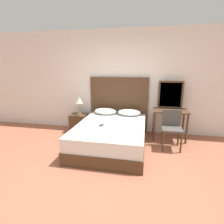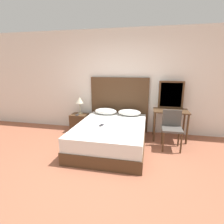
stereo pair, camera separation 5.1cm
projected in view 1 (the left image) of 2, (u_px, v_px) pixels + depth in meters
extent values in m
plane|color=#9E5B42|center=(99.00, 175.00, 2.92)|extent=(16.00, 16.00, 0.00)
cube|color=white|center=(120.00, 82.00, 4.71)|extent=(10.00, 0.06, 2.70)
cube|color=#4C331E|center=(111.00, 141.00, 3.96)|extent=(1.50, 2.03, 0.25)
cube|color=white|center=(111.00, 130.00, 3.90)|extent=(1.47, 1.99, 0.27)
cube|color=#4C331E|center=(119.00, 105.00, 4.79)|extent=(1.57, 0.05, 1.48)
ellipsoid|color=white|center=(105.00, 111.00, 4.65)|extent=(0.59, 0.36, 0.16)
ellipsoid|color=white|center=(129.00, 112.00, 4.53)|extent=(0.59, 0.36, 0.16)
cube|color=#232328|center=(101.00, 125.00, 3.76)|extent=(0.10, 0.16, 0.01)
cube|color=#4C331E|center=(79.00, 123.00, 4.84)|extent=(0.44, 0.38, 0.49)
cylinder|color=tan|center=(80.00, 113.00, 4.85)|extent=(0.13, 0.13, 0.02)
cylinder|color=tan|center=(80.00, 108.00, 4.81)|extent=(0.02, 0.02, 0.28)
cone|color=beige|center=(79.00, 100.00, 4.76)|extent=(0.22, 0.22, 0.16)
cube|color=#232328|center=(77.00, 115.00, 4.69)|extent=(0.08, 0.15, 0.01)
cube|color=#4C331E|center=(170.00, 111.00, 4.21)|extent=(0.82, 0.52, 0.02)
cylinder|color=#4C331E|center=(154.00, 127.00, 4.17)|extent=(0.04, 0.04, 0.71)
cylinder|color=#4C331E|center=(187.00, 129.00, 4.03)|extent=(0.04, 0.04, 0.71)
cylinder|color=#4C331E|center=(154.00, 122.00, 4.58)|extent=(0.04, 0.04, 0.71)
cylinder|color=#4C331E|center=(183.00, 123.00, 4.44)|extent=(0.04, 0.04, 0.71)
cube|color=#4C331E|center=(170.00, 95.00, 4.35)|extent=(0.60, 0.03, 0.68)
cube|color=#B2BCC6|center=(170.00, 95.00, 4.34)|extent=(0.51, 0.01, 0.60)
cube|color=#4C4742|center=(172.00, 129.00, 3.75)|extent=(0.42, 0.40, 0.04)
cube|color=#4C4742|center=(172.00, 118.00, 3.88)|extent=(0.40, 0.04, 0.36)
cylinder|color=#4C331E|center=(163.00, 142.00, 3.68)|extent=(0.04, 0.04, 0.44)
cylinder|color=#4C331E|center=(181.00, 143.00, 3.62)|extent=(0.04, 0.04, 0.44)
cylinder|color=#4C331E|center=(162.00, 136.00, 4.01)|extent=(0.04, 0.04, 0.44)
cylinder|color=#4C331E|center=(178.00, 137.00, 3.94)|extent=(0.04, 0.04, 0.44)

